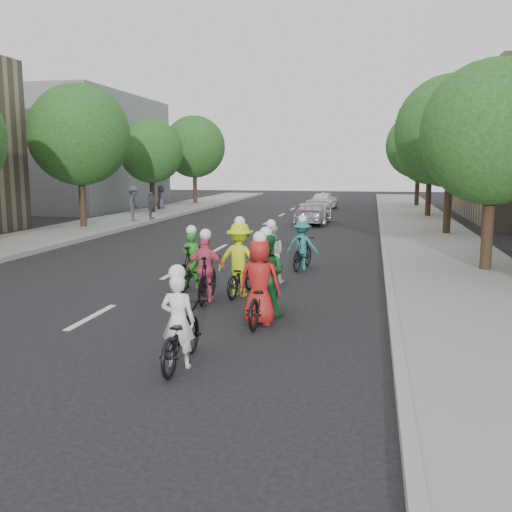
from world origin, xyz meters
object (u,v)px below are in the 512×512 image
(follow_car_lead, at_px, (313,213))
(spectator_1, at_px, (151,206))
(cyclist_1, at_px, (266,282))
(cyclist_2, at_px, (240,266))
(cyclist_5, at_px, (193,265))
(cyclist_6, at_px, (271,260))
(follow_car_trail, at_px, (324,200))
(cyclist_7, at_px, (302,249))
(cyclist_4, at_px, (260,292))
(spectator_2, at_px, (161,197))
(spectator_0, at_px, (134,203))
(cyclist_3, at_px, (207,274))
(cyclist_0, at_px, (180,331))

(follow_car_lead, relative_size, spectator_1, 2.72)
(cyclist_1, bearing_deg, cyclist_2, -53.92)
(cyclist_1, height_order, cyclist_2, cyclist_2)
(cyclist_5, relative_size, cyclist_6, 1.12)
(cyclist_5, relative_size, follow_car_trail, 0.52)
(cyclist_7, relative_size, follow_car_trail, 0.47)
(cyclist_1, relative_size, cyclist_2, 0.97)
(cyclist_2, xyz_separation_m, cyclist_5, (-1.35, 0.54, -0.10))
(cyclist_4, relative_size, spectator_2, 1.18)
(cyclist_5, relative_size, spectator_2, 1.19)
(cyclist_1, height_order, spectator_0, spectator_0)
(cyclist_3, bearing_deg, cyclist_2, -134.07)
(cyclist_6, bearing_deg, cyclist_1, 88.32)
(cyclist_6, bearing_deg, spectator_1, -67.60)
(cyclist_3, bearing_deg, cyclist_6, -118.45)
(cyclist_1, bearing_deg, spectator_0, -52.46)
(cyclist_0, xyz_separation_m, spectator_1, (-9.02, 21.30, 0.36))
(follow_car_lead, bearing_deg, cyclist_2, 92.43)
(cyclist_3, height_order, spectator_2, spectator_2)
(cyclist_6, distance_m, spectator_0, 16.83)
(cyclist_0, relative_size, follow_car_lead, 0.46)
(spectator_0, bearing_deg, cyclist_4, -164.87)
(follow_car_lead, xyz_separation_m, follow_car_trail, (-0.30, 10.55, 0.04))
(cyclist_4, relative_size, follow_car_trail, 0.51)
(spectator_2, bearing_deg, cyclist_5, -146.73)
(cyclist_2, bearing_deg, spectator_1, -53.97)
(spectator_0, bearing_deg, cyclist_3, -166.57)
(cyclist_4, bearing_deg, follow_car_trail, -85.68)
(cyclist_7, height_order, spectator_2, spectator_2)
(follow_car_lead, bearing_deg, cyclist_1, 95.24)
(cyclist_7, relative_size, spectator_1, 1.15)
(cyclist_5, bearing_deg, cyclist_0, 113.55)
(spectator_2, bearing_deg, spectator_0, -157.76)
(cyclist_2, relative_size, follow_car_lead, 0.47)
(cyclist_4, distance_m, cyclist_6, 3.98)
(cyclist_3, bearing_deg, cyclist_0, 96.78)
(cyclist_1, bearing_deg, cyclist_6, -75.60)
(cyclist_6, bearing_deg, cyclist_4, 87.10)
(cyclist_6, xyz_separation_m, cyclist_7, (0.58, 2.03, 0.04))
(spectator_0, bearing_deg, cyclist_1, -163.89)
(follow_car_trail, bearing_deg, cyclist_6, 99.92)
(cyclist_6, bearing_deg, cyclist_2, 64.44)
(cyclist_1, relative_size, follow_car_trail, 0.50)
(cyclist_4, distance_m, spectator_0, 20.41)
(cyclist_7, bearing_deg, cyclist_2, 85.80)
(cyclist_2, relative_size, cyclist_5, 1.00)
(cyclist_2, height_order, spectator_0, spectator_0)
(cyclist_0, xyz_separation_m, cyclist_7, (0.86, 8.56, 0.10))
(cyclist_7, distance_m, spectator_2, 23.57)
(follow_car_lead, height_order, spectator_2, spectator_2)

